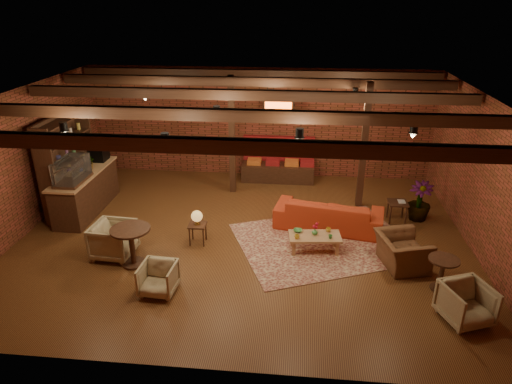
# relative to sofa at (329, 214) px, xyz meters

# --- Properties ---
(floor) EXTENTS (10.00, 10.00, 0.00)m
(floor) POSITION_rel_sofa_xyz_m (-1.95, -0.68, -0.36)
(floor) COLOR #3A1B0E
(floor) RESTS_ON ground
(ceiling) EXTENTS (10.00, 8.00, 0.02)m
(ceiling) POSITION_rel_sofa_xyz_m (-1.95, -0.68, 2.84)
(ceiling) COLOR black
(ceiling) RESTS_ON wall_back
(wall_back) EXTENTS (10.00, 0.02, 3.20)m
(wall_back) POSITION_rel_sofa_xyz_m (-1.95, 3.32, 1.24)
(wall_back) COLOR brown
(wall_back) RESTS_ON ground
(wall_front) EXTENTS (10.00, 0.02, 3.20)m
(wall_front) POSITION_rel_sofa_xyz_m (-1.95, -4.68, 1.24)
(wall_front) COLOR brown
(wall_front) RESTS_ON ground
(wall_left) EXTENTS (0.02, 8.00, 3.20)m
(wall_left) POSITION_rel_sofa_xyz_m (-6.95, -0.68, 1.24)
(wall_left) COLOR brown
(wall_left) RESTS_ON ground
(wall_right) EXTENTS (0.02, 8.00, 3.20)m
(wall_right) POSITION_rel_sofa_xyz_m (3.05, -0.68, 1.24)
(wall_right) COLOR brown
(wall_right) RESTS_ON ground
(ceiling_beams) EXTENTS (9.80, 6.40, 0.22)m
(ceiling_beams) POSITION_rel_sofa_xyz_m (-1.95, -0.68, 2.72)
(ceiling_beams) COLOR black
(ceiling_beams) RESTS_ON ceiling
(ceiling_pipe) EXTENTS (9.60, 0.12, 0.12)m
(ceiling_pipe) POSITION_rel_sofa_xyz_m (-1.95, 0.92, 2.49)
(ceiling_pipe) COLOR black
(ceiling_pipe) RESTS_ON ceiling
(post_left) EXTENTS (0.16, 0.16, 3.20)m
(post_left) POSITION_rel_sofa_xyz_m (-2.55, 1.92, 1.24)
(post_left) COLOR black
(post_left) RESTS_ON ground
(post_right) EXTENTS (0.16, 0.16, 3.20)m
(post_right) POSITION_rel_sofa_xyz_m (0.85, 1.32, 1.24)
(post_right) COLOR black
(post_right) RESTS_ON ground
(service_counter) EXTENTS (0.80, 2.50, 1.60)m
(service_counter) POSITION_rel_sofa_xyz_m (-6.05, 0.32, 0.44)
(service_counter) COLOR black
(service_counter) RESTS_ON ground
(plant_counter) EXTENTS (0.35, 0.39, 0.30)m
(plant_counter) POSITION_rel_sofa_xyz_m (-5.95, 0.52, 0.86)
(plant_counter) COLOR #337F33
(plant_counter) RESTS_ON service_counter
(shelving_hutch) EXTENTS (0.52, 2.00, 2.40)m
(shelving_hutch) POSITION_rel_sofa_xyz_m (-6.45, 0.42, 0.84)
(shelving_hutch) COLOR black
(shelving_hutch) RESTS_ON ground
(banquette) EXTENTS (2.10, 0.70, 1.00)m
(banquette) POSITION_rel_sofa_xyz_m (-1.35, 2.87, 0.14)
(banquette) COLOR maroon
(banquette) RESTS_ON ground
(service_sign) EXTENTS (0.86, 0.06, 0.30)m
(service_sign) POSITION_rel_sofa_xyz_m (-1.35, 2.42, 1.99)
(service_sign) COLOR #FF5C19
(service_sign) RESTS_ON ceiling
(ceiling_spotlights) EXTENTS (6.40, 4.40, 0.28)m
(ceiling_spotlights) POSITION_rel_sofa_xyz_m (-1.95, -0.68, 2.50)
(ceiling_spotlights) COLOR black
(ceiling_spotlights) RESTS_ON ceiling
(rug) EXTENTS (4.47, 4.00, 0.01)m
(rug) POSITION_rel_sofa_xyz_m (-0.12, -0.71, -0.36)
(rug) COLOR maroon
(rug) RESTS_ON floor
(sofa) EXTENTS (2.62, 1.41, 0.73)m
(sofa) POSITION_rel_sofa_xyz_m (0.00, 0.00, 0.00)
(sofa) COLOR #AB3017
(sofa) RESTS_ON floor
(coffee_table) EXTENTS (1.15, 0.65, 0.63)m
(coffee_table) POSITION_rel_sofa_xyz_m (-0.36, -1.11, -0.03)
(coffee_table) COLOR #A57D4D
(coffee_table) RESTS_ON floor
(side_table_lamp) EXTENTS (0.38, 0.38, 0.79)m
(side_table_lamp) POSITION_rel_sofa_xyz_m (-2.91, -1.02, 0.24)
(side_table_lamp) COLOR black
(side_table_lamp) RESTS_ON floor
(round_table_left) EXTENTS (0.79, 0.79, 0.83)m
(round_table_left) POSITION_rel_sofa_xyz_m (-4.03, -2.01, 0.20)
(round_table_left) COLOR black
(round_table_left) RESTS_ON floor
(armchair_a) EXTENTS (0.81, 0.86, 0.83)m
(armchair_a) POSITION_rel_sofa_xyz_m (-4.53, -1.72, 0.05)
(armchair_a) COLOR beige
(armchair_a) RESTS_ON floor
(armchair_b) EXTENTS (0.67, 0.63, 0.65)m
(armchair_b) POSITION_rel_sofa_xyz_m (-3.24, -2.88, -0.04)
(armchair_b) COLOR beige
(armchair_b) RESTS_ON floor
(armchair_right) EXTENTS (0.89, 1.15, 0.89)m
(armchair_right) POSITION_rel_sofa_xyz_m (1.40, -1.51, 0.08)
(armchair_right) COLOR brown
(armchair_right) RESTS_ON floor
(side_table_book) EXTENTS (0.46, 0.46, 0.53)m
(side_table_book) POSITION_rel_sofa_xyz_m (1.66, 0.51, 0.11)
(side_table_book) COLOR black
(side_table_book) RESTS_ON floor
(round_table_right) EXTENTS (0.56, 0.56, 0.65)m
(round_table_right) POSITION_rel_sofa_xyz_m (1.97, -2.27, 0.07)
(round_table_right) COLOR black
(round_table_right) RESTS_ON floor
(armchair_far) EXTENTS (0.94, 0.91, 0.76)m
(armchair_far) POSITION_rel_sofa_xyz_m (2.14, -3.15, 0.02)
(armchair_far) COLOR beige
(armchair_far) RESTS_ON floor
(plant_tall) EXTENTS (2.13, 2.13, 2.93)m
(plant_tall) POSITION_rel_sofa_xyz_m (2.20, 0.65, 1.10)
(plant_tall) COLOR #4C7F4C
(plant_tall) RESTS_ON floor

